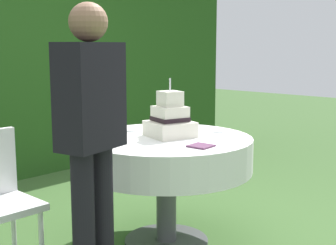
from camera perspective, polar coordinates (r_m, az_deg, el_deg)
name	(u,v)px	position (r m, az deg, el deg)	size (l,w,h in m)	color
ground_plane	(166,242)	(3.50, -0.20, -14.09)	(20.00, 20.00, 0.00)	#3D602D
cake_table	(166,155)	(3.30, -0.20, -3.94)	(1.19, 1.19, 0.76)	#4C4C51
wedding_cake	(170,120)	(3.29, 0.22, 0.28)	(0.36, 0.36, 0.41)	silver
serving_plate_near	(133,131)	(3.50, -4.17, -0.97)	(0.10, 0.10, 0.01)	white
serving_plate_far	(107,139)	(3.21, -7.33, -1.94)	(0.14, 0.14, 0.01)	white
serving_plate_left	(216,131)	(3.51, 5.76, -0.97)	(0.13, 0.13, 0.01)	white
napkin_stack	(201,146)	(2.97, 3.96, -2.82)	(0.14, 0.14, 0.01)	#603856
standing_person	(91,134)	(2.51, -9.19, -1.32)	(0.39, 0.27, 1.60)	black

